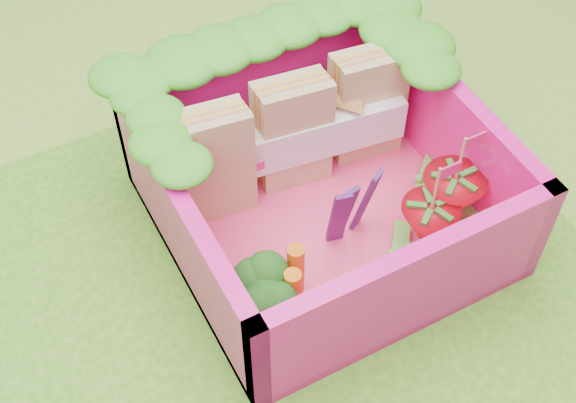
# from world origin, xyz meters

# --- Properties ---
(ground) EXTENTS (14.00, 14.00, 0.00)m
(ground) POSITION_xyz_m (0.00, 0.00, 0.00)
(ground) COLOR #7EB733
(ground) RESTS_ON ground
(placemat) EXTENTS (2.60, 2.60, 0.03)m
(placemat) POSITION_xyz_m (0.00, 0.00, 0.01)
(placemat) COLOR #549922
(placemat) RESTS_ON ground
(bento_floor) EXTENTS (1.30, 1.30, 0.05)m
(bento_floor) POSITION_xyz_m (0.33, 0.30, 0.06)
(bento_floor) COLOR #FF4178
(bento_floor) RESTS_ON placemat
(bento_box) EXTENTS (1.30, 1.30, 0.55)m
(bento_box) POSITION_xyz_m (0.33, 0.30, 0.31)
(bento_box) COLOR #FF1591
(bento_box) RESTS_ON placemat
(lettuce_ruffle) EXTENTS (1.43, 0.83, 0.11)m
(lettuce_ruffle) POSITION_xyz_m (0.33, 0.78, 0.64)
(lettuce_ruffle) COLOR #37981B
(lettuce_ruffle) RESTS_ON bento_box
(sandwich_stack) EXTENTS (1.07, 0.30, 0.55)m
(sandwich_stack) POSITION_xyz_m (0.34, 0.58, 0.35)
(sandwich_stack) COLOR tan
(sandwich_stack) RESTS_ON bento_floor
(broccoli) EXTENTS (0.33, 0.33, 0.25)m
(broccoli) POSITION_xyz_m (-0.13, -0.04, 0.26)
(broccoli) COLOR #6EA952
(broccoli) RESTS_ON bento_floor
(carrot_sticks) EXTENTS (0.13, 0.16, 0.27)m
(carrot_sticks) POSITION_xyz_m (0.03, -0.01, 0.21)
(carrot_sticks) COLOR orange
(carrot_sticks) RESTS_ON bento_floor
(purple_wedges) EXTENTS (0.22, 0.07, 0.38)m
(purple_wedges) POSITION_xyz_m (0.37, 0.15, 0.27)
(purple_wedges) COLOR #501958
(purple_wedges) RESTS_ON bento_floor
(strawberry_left) EXTENTS (0.24, 0.24, 0.48)m
(strawberry_left) POSITION_xyz_m (0.64, -0.03, 0.21)
(strawberry_left) COLOR #B50B0B
(strawberry_left) RESTS_ON bento_floor
(strawberry_right) EXTENTS (0.27, 0.27, 0.51)m
(strawberry_right) POSITION_xyz_m (0.80, 0.04, 0.22)
(strawberry_right) COLOR #B50B0B
(strawberry_right) RESTS_ON bento_floor
(snap_peas) EXTENTS (0.60, 0.57, 0.05)m
(snap_peas) POSITION_xyz_m (0.72, 0.09, 0.11)
(snap_peas) COLOR #6FC33D
(snap_peas) RESTS_ON bento_floor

